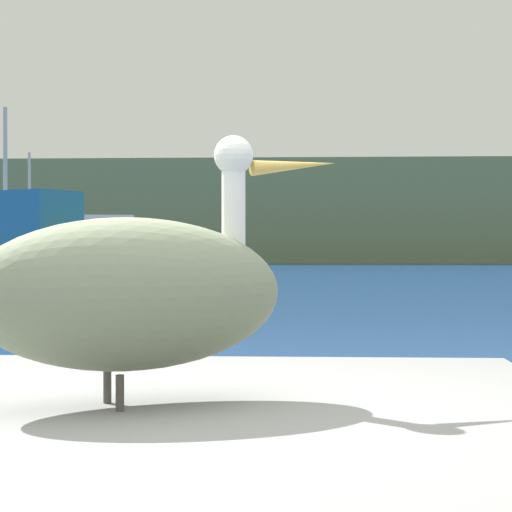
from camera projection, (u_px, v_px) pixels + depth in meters
hillside_backdrop at (298, 214)px, 71.96m from camera, size 140.00×12.68×7.58m
pier_dock at (129, 504)px, 3.33m from camera, size 3.31×3.00×0.71m
pelican at (132, 291)px, 3.33m from camera, size 1.40×0.97×0.99m
fishing_boat_yellow at (50, 257)px, 25.44m from camera, size 6.91×5.11×5.23m
fishing_boat_blue at (86, 252)px, 40.25m from camera, size 7.78×3.17×5.32m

